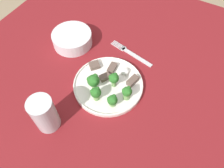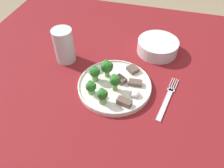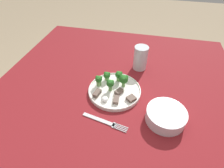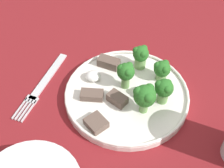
{
  "view_description": "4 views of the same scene",
  "coord_description": "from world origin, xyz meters",
  "px_view_note": "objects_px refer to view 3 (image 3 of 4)",
  "views": [
    {
      "loc": [
        -0.38,
        -0.22,
        1.36
      ],
      "look_at": [
        -0.02,
        -0.02,
        0.75
      ],
      "focal_mm": 35.0,
      "sensor_mm": 36.0,
      "label": 1
    },
    {
      "loc": [
        0.1,
        -0.47,
        1.25
      ],
      "look_at": [
        -0.02,
        -0.01,
        0.75
      ],
      "focal_mm": 35.0,
      "sensor_mm": 36.0,
      "label": 2
    },
    {
      "loc": [
        0.55,
        0.12,
        1.29
      ],
      "look_at": [
        -0.01,
        -0.01,
        0.77
      ],
      "focal_mm": 28.0,
      "sensor_mm": 36.0,
      "label": 3
    },
    {
      "loc": [
        -0.05,
        0.39,
        1.2
      ],
      "look_at": [
        0.01,
        -0.0,
        0.76
      ],
      "focal_mm": 50.0,
      "sensor_mm": 36.0,
      "label": 4
    }
  ],
  "objects_px": {
    "cream_bowl": "(166,116)",
    "dinner_plate": "(114,90)",
    "fork": "(104,122)",
    "drinking_glass": "(140,59)"
  },
  "relations": [
    {
      "from": "cream_bowl",
      "to": "dinner_plate",
      "type": "bearing_deg",
      "value": -115.71
    },
    {
      "from": "dinner_plate",
      "to": "fork",
      "type": "height_order",
      "value": "dinner_plate"
    },
    {
      "from": "cream_bowl",
      "to": "drinking_glass",
      "type": "bearing_deg",
      "value": -157.15
    },
    {
      "from": "fork",
      "to": "cream_bowl",
      "type": "relative_size",
      "value": 1.24
    },
    {
      "from": "fork",
      "to": "drinking_glass",
      "type": "height_order",
      "value": "drinking_glass"
    },
    {
      "from": "dinner_plate",
      "to": "fork",
      "type": "bearing_deg",
      "value": -0.58
    },
    {
      "from": "cream_bowl",
      "to": "drinking_glass",
      "type": "distance_m",
      "value": 0.35
    },
    {
      "from": "drinking_glass",
      "to": "fork",
      "type": "bearing_deg",
      "value": -13.99
    },
    {
      "from": "dinner_plate",
      "to": "drinking_glass",
      "type": "distance_m",
      "value": 0.24
    },
    {
      "from": "dinner_plate",
      "to": "drinking_glass",
      "type": "relative_size",
      "value": 1.91
    }
  ]
}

